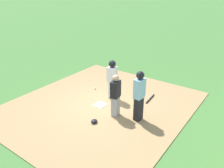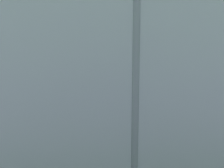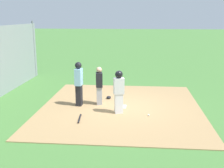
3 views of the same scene
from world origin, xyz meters
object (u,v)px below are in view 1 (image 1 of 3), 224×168
Objects in this scene: catcher_mask at (94,121)px; umpire at (139,95)px; baseball_bat at (150,99)px; catcher at (116,95)px; baseball at (95,88)px; home_plate at (100,105)px; runner at (112,77)px.

umpire is at bearing -45.98° from catcher_mask.
catcher is at bearing 160.22° from baseball_bat.
catcher_mask is at bearing 48.34° from umpire.
umpire is 2.16× the size of baseball_bat.
baseball is at bearing -15.77° from umpire.
baseball is at bearing 47.40° from home_plate.
baseball is (2.10, 1.70, -0.02)m from catcher_mask.
runner is 1.46m from baseball.
catcher_mask is at bearing 2.86° from runner.
umpire is (-0.03, -1.72, 0.95)m from home_plate.
baseball is at bearing 38.95° from catcher_mask.
catcher reaches higher than baseball.
baseball is at bearing -116.34° from runner.
catcher_mask is (-1.10, -0.61, 0.05)m from home_plate.
runner reaches higher than catcher.
catcher is (-0.27, -0.92, 0.81)m from home_plate.
runner is 1.82m from baseball_bat.
catcher_mask is at bearing -150.98° from home_plate.
baseball is (-0.58, 2.48, 0.01)m from baseball_bat.
catcher is 1.36m from runner.
baseball_bat is 11.34× the size of baseball.
umpire is 3.14m from baseball.
umpire reaches higher than runner.
baseball_bat is 2.54m from baseball.
runner is at bearing -59.37° from catcher.
baseball_bat reaches higher than home_plate.
runner is 6.86× the size of catcher_mask.
home_plate is 5.95× the size of baseball.
baseball_bat is at bearing -76.85° from baseball.
catcher is at bearing 26.33° from runner.
baseball reaches higher than baseball_bat.
home_plate is 0.28× the size of catcher.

